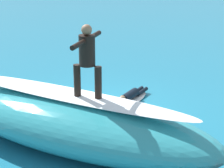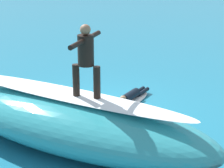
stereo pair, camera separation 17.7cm
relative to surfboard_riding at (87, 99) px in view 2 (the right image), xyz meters
name	(u,v)px [view 2 (the right image)]	position (x,y,z in m)	size (l,w,h in m)	color
ground_plane	(96,111)	(0.84, -2.19, -1.26)	(120.00, 120.00, 0.00)	teal
wave_crest	(70,121)	(0.49, -0.06, -0.65)	(7.29, 2.39, 1.23)	teal
wave_foam_lip	(69,94)	(0.49, -0.06, 0.01)	(6.20, 0.84, 0.08)	white
surfboard_riding	(87,99)	(0.00, 0.00, 0.00)	(1.90, 0.47, 0.06)	#E0563D
surfer_riding	(86,56)	(0.00, 0.00, 0.98)	(0.65, 1.55, 1.63)	black
surfboard_paddling	(131,101)	(0.17, -3.20, -1.23)	(1.92, 0.55, 0.07)	silver
surfer_paddling	(133,95)	(0.16, -3.32, -1.07)	(0.45, 1.57, 0.28)	black
foam_patch_far	(30,92)	(3.40, -2.63, -1.20)	(0.93, 0.72, 0.12)	white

